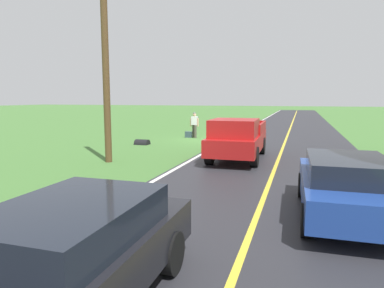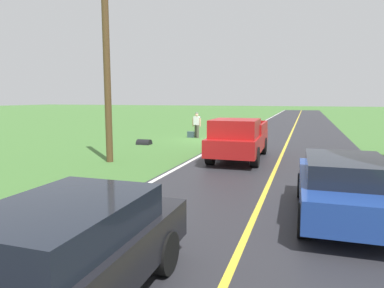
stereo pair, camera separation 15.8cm
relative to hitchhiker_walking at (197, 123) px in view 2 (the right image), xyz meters
The scene contains 11 objects.
ground_plane 1.74m from the hitchhiker_walking, 140.63° to the left, with size 200.00×200.00×0.00m, color #427033.
road_surface 6.16m from the hitchhiker_walking, behind, with size 7.58×120.00×0.00m, color #28282D.
lane_edge_line 2.75m from the hitchhiker_walking, 159.22° to the left, with size 0.16×117.60×0.00m, color silver.
lane_centre_line 6.16m from the hitchhiker_walking, behind, with size 0.14×117.60×0.00m, color gold.
hitchhiker_walking is the anchor object (origin of this frame).
suitcase_carried 0.88m from the hitchhiker_walking, ahead, with size 0.20×0.46×0.41m, color #384C56.
pickup_truck_passing 8.59m from the hitchhiker_walking, 119.89° to the left, with size 2.19×5.44×1.82m.
sedan_mid_oncoming 16.07m from the hitchhiker_walking, 119.41° to the left, with size 2.02×4.45×1.41m.
sedan_ahead_same_lane 19.30m from the hitchhiker_walking, 102.68° to the left, with size 1.96×4.42×1.41m.
utility_pole_roadside 10.24m from the hitchhiker_walking, 85.30° to the left, with size 0.28×0.28×8.61m, color brown.
drainage_culvert 4.76m from the hitchhiker_walking, 66.24° to the left, with size 0.60×0.60×0.80m, color black.
Camera 2 is at (-5.92, 21.10, 2.67)m, focal length 31.81 mm.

